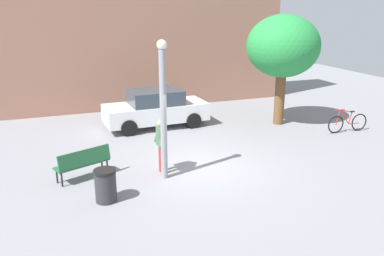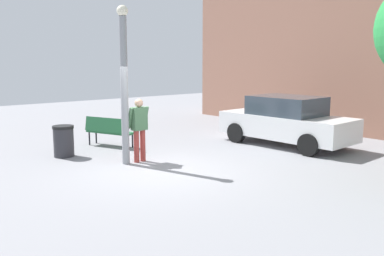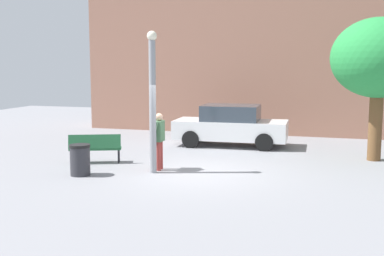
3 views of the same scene
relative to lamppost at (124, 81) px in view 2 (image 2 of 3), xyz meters
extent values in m
plane|color=gray|center=(1.21, 0.35, -2.14)|extent=(36.00, 36.00, 0.00)
cube|color=#9E6B56|center=(1.21, 9.30, 1.84)|extent=(15.20, 2.00, 7.96)
cylinder|color=gray|center=(0.00, 0.00, -0.27)|extent=(0.19, 0.19, 3.73)
sphere|color=#F2EACC|center=(0.00, 0.00, 1.71)|extent=(0.28, 0.28, 0.28)
cylinder|color=#9E3833|center=(0.04, 0.30, -1.71)|extent=(0.14, 0.14, 0.85)
cylinder|color=#9E3833|center=(0.04, 0.50, -1.71)|extent=(0.14, 0.14, 0.85)
cube|color=#47704C|center=(0.04, 0.40, -0.99)|extent=(0.23, 0.41, 0.60)
sphere|color=tan|center=(0.04, 0.40, -0.58)|extent=(0.22, 0.22, 0.22)
cylinder|color=#47704C|center=(0.00, 0.15, -0.96)|extent=(0.23, 0.10, 0.55)
cylinder|color=#47704C|center=(-0.02, 0.65, -0.96)|extent=(0.23, 0.10, 0.55)
cube|color=#236038|center=(-2.25, 0.81, -1.69)|extent=(1.65, 1.00, 0.06)
cube|color=#236038|center=(-2.18, 0.64, -1.44)|extent=(1.53, 0.71, 0.44)
cylinder|color=black|center=(-2.98, 0.69, -1.93)|extent=(0.05, 0.05, 0.42)
cylinder|color=black|center=(-1.64, 1.23, -1.93)|extent=(0.05, 0.05, 0.42)
cylinder|color=black|center=(-2.86, 0.40, -1.93)|extent=(0.05, 0.05, 0.42)
cylinder|color=black|center=(-1.52, 0.93, -1.93)|extent=(0.05, 0.05, 0.42)
cube|color=silver|center=(1.15, 5.13, -1.52)|extent=(4.26, 1.86, 0.70)
cube|color=#333D47|center=(1.15, 5.13, -0.89)|extent=(2.16, 1.64, 0.60)
cylinder|color=black|center=(2.47, 5.98, -1.82)|extent=(0.65, 0.24, 0.64)
cylinder|color=black|center=(2.53, 4.38, -1.82)|extent=(0.65, 0.24, 0.64)
cylinder|color=black|center=(-0.23, 5.88, -1.82)|extent=(0.65, 0.24, 0.64)
cylinder|color=black|center=(-0.17, 4.28, -1.82)|extent=(0.65, 0.24, 0.64)
cylinder|color=#2D2D33|center=(-1.83, -0.88, -1.74)|extent=(0.55, 0.55, 0.79)
cylinder|color=black|center=(-1.83, -0.88, -1.31)|extent=(0.58, 0.58, 0.08)
camera|label=1|loc=(-3.00, -10.44, 2.72)|focal=37.45mm
camera|label=2|loc=(9.18, -5.51, 0.50)|focal=39.16mm
camera|label=3|loc=(4.93, -12.71, 0.95)|focal=45.48mm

